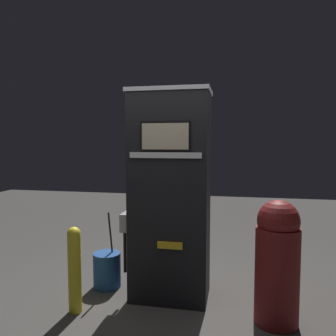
{
  "coord_description": "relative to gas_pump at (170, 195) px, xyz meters",
  "views": [
    {
      "loc": [
        0.65,
        -3.09,
        1.66
      ],
      "look_at": [
        0.0,
        0.13,
        1.4
      ],
      "focal_mm": 35.0,
      "sensor_mm": 36.0,
      "label": 1
    }
  ],
  "objects": [
    {
      "name": "trash_bin",
      "position": [
        1.05,
        -0.33,
        -0.51
      ],
      "size": [
        0.4,
        0.4,
        1.14
      ],
      "color": "maroon",
      "rests_on": "ground_plane"
    },
    {
      "name": "gas_pump",
      "position": [
        0.0,
        0.0,
        0.0
      ],
      "size": [
        0.91,
        0.57,
        2.19
      ],
      "color": "black",
      "rests_on": "ground_plane"
    },
    {
      "name": "ground_plane",
      "position": [
        0.0,
        -0.27,
        -1.1
      ],
      "size": [
        14.0,
        14.0,
        0.0
      ],
      "primitive_type": "plane",
      "color": "#423F3D"
    },
    {
      "name": "squeegee_bucket",
      "position": [
        -0.75,
        0.08,
        -0.9
      ],
      "size": [
        0.31,
        0.31,
        0.88
      ],
      "color": "#1E478C",
      "rests_on": "ground_plane"
    },
    {
      "name": "safety_bollard",
      "position": [
        -0.85,
        -0.51,
        -0.65
      ],
      "size": [
        0.13,
        0.13,
        0.85
      ],
      "color": "yellow",
      "rests_on": "ground_plane"
    }
  ]
}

